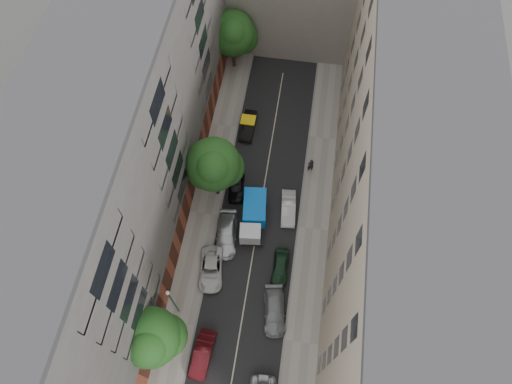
% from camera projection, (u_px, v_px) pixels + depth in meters
% --- Properties ---
extents(ground, '(120.00, 120.00, 0.00)m').
position_uv_depth(ground, '(258.00, 221.00, 45.68)').
color(ground, '#4C4C49').
rests_on(ground, ground).
extents(road_surface, '(8.00, 44.00, 0.02)m').
position_uv_depth(road_surface, '(258.00, 221.00, 45.67)').
color(road_surface, black).
rests_on(road_surface, ground).
extents(sidewalk_left, '(3.00, 44.00, 0.15)m').
position_uv_depth(sidewalk_left, '(205.00, 213.00, 46.01)').
color(sidewalk_left, gray).
rests_on(sidewalk_left, ground).
extents(sidewalk_right, '(3.00, 44.00, 0.15)m').
position_uv_depth(sidewalk_right, '(313.00, 229.00, 45.22)').
color(sidewalk_right, gray).
rests_on(sidewalk_right, ground).
extents(building_left, '(8.00, 44.00, 20.00)m').
position_uv_depth(building_left, '(127.00, 153.00, 37.63)').
color(building_left, '#4E4B49').
rests_on(building_left, ground).
extents(building_right, '(8.00, 44.00, 20.00)m').
position_uv_depth(building_right, '(396.00, 189.00, 36.06)').
color(building_right, tan).
rests_on(building_right, ground).
extents(tarp_truck, '(2.67, 5.57, 2.48)m').
position_uv_depth(tarp_truck, '(253.00, 216.00, 44.46)').
color(tarp_truck, black).
rests_on(tarp_truck, ground).
extents(car_left_1, '(1.74, 4.27, 1.38)m').
position_uv_depth(car_left_1, '(203.00, 354.00, 39.06)').
color(car_left_1, '#4D0F14').
rests_on(car_left_1, ground).
extents(car_left_2, '(2.72, 4.84, 1.28)m').
position_uv_depth(car_left_2, '(211.00, 269.00, 42.69)').
color(car_left_2, silver).
rests_on(car_left_2, ground).
extents(car_left_3, '(2.52, 5.09, 1.42)m').
position_uv_depth(car_left_3, '(226.00, 235.00, 44.23)').
color(car_left_3, '#B3B3B8').
rests_on(car_left_3, ground).
extents(car_left_4, '(2.22, 4.28, 1.39)m').
position_uv_depth(car_left_4, '(236.00, 185.00, 46.84)').
color(car_left_4, black).
rests_on(car_left_4, ground).
extents(car_left_5, '(1.47, 4.09, 1.34)m').
position_uv_depth(car_left_5, '(248.00, 126.00, 50.38)').
color(car_left_5, black).
rests_on(car_left_5, ground).
extents(car_right_1, '(2.59, 4.83, 1.33)m').
position_uv_depth(car_right_1, '(274.00, 311.00, 40.81)').
color(car_right_1, gray).
rests_on(car_right_1, ground).
extents(car_right_2, '(1.56, 3.76, 1.27)m').
position_uv_depth(car_right_2, '(280.00, 267.00, 42.78)').
color(car_right_2, black).
rests_on(car_right_2, ground).
extents(car_right_3, '(1.78, 4.10, 1.31)m').
position_uv_depth(car_right_3, '(288.00, 208.00, 45.64)').
color(car_right_3, silver).
rests_on(car_right_3, ground).
extents(tree_near, '(4.99, 4.68, 8.00)m').
position_uv_depth(tree_near, '(152.00, 339.00, 35.02)').
color(tree_near, '#382619').
rests_on(tree_near, sidewalk_left).
extents(tree_mid, '(5.39, 5.13, 8.27)m').
position_uv_depth(tree_mid, '(214.00, 166.00, 42.18)').
color(tree_mid, '#382619').
rests_on(tree_mid, sidewalk_left).
extents(tree_far, '(5.37, 5.10, 7.66)m').
position_uv_depth(tree_far, '(233.00, 35.00, 50.79)').
color(tree_far, '#382619').
rests_on(tree_far, sidewalk_left).
extents(lamp_post, '(0.36, 0.36, 6.07)m').
position_uv_depth(lamp_post, '(172.00, 300.00, 38.02)').
color(lamp_post, '#1A5C36').
rests_on(lamp_post, sidewalk_left).
extents(pedestrian, '(0.83, 0.68, 1.95)m').
position_uv_depth(pedestrian, '(311.00, 165.00, 47.46)').
color(pedestrian, black).
rests_on(pedestrian, sidewalk_right).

